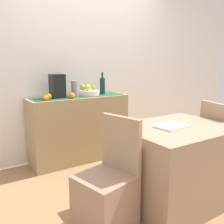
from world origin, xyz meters
TOP-DOWN VIEW (x-y plane):
  - ground_plane at (0.00, 0.00)m, footprint 6.40×6.40m
  - room_wall_rear at (0.00, 1.18)m, footprint 6.40×0.06m
  - sideboard_console at (-0.24, 0.92)m, footprint 1.32×0.42m
  - table_runner at (-0.24, 0.92)m, footprint 1.24×0.32m
  - fruit_bowl at (-0.08, 0.92)m, footprint 0.27×0.27m
  - apple_rear at (-0.03, 0.89)m, footprint 0.07×0.07m
  - apple_center at (-0.11, 0.89)m, footprint 0.08×0.08m
  - apple_front at (-0.15, 0.97)m, footprint 0.08×0.08m
  - apple_left at (-0.07, 1.00)m, footprint 0.07×0.07m
  - wine_bottle at (0.12, 0.92)m, footprint 0.07×0.07m
  - coffee_maker at (-0.53, 0.92)m, footprint 0.16×0.18m
  - ceramic_vase at (-0.29, 0.92)m, footprint 0.09×0.09m
  - orange_loose_far at (-0.67, 0.86)m, footprint 0.08×0.08m
  - orange_loose_near_bowl at (-0.73, 0.80)m, footprint 0.06×0.06m
  - orange_loose_end at (-0.39, 0.80)m, footprint 0.08×0.08m
  - dining_table at (0.06, -0.52)m, footprint 1.01×0.81m
  - open_book at (-0.01, -0.52)m, footprint 0.30×0.24m
  - chair_near_window at (-0.70, -0.51)m, footprint 0.48×0.48m
  - chair_by_corner at (0.83, -0.51)m, footprint 0.49×0.49m

SIDE VIEW (x-z plane):
  - ground_plane at x=0.00m, z-range -0.02..0.00m
  - chair_near_window at x=-0.70m, z-range -0.18..0.72m
  - chair_by_corner at x=0.83m, z-range -0.18..0.72m
  - dining_table at x=0.06m, z-range 0.00..0.74m
  - sideboard_console at x=-0.24m, z-range 0.00..0.87m
  - open_book at x=-0.01m, z-range 0.74..0.76m
  - table_runner at x=-0.24m, z-range 0.87..0.88m
  - orange_loose_near_bowl at x=-0.73m, z-range 0.87..0.94m
  - orange_loose_end at x=-0.39m, z-range 0.87..0.95m
  - fruit_bowl at x=-0.08m, z-range 0.88..0.95m
  - orange_loose_far at x=-0.67m, z-range 0.87..0.95m
  - ceramic_vase at x=-0.29m, z-range 0.87..1.08m
  - apple_rear at x=-0.03m, z-range 0.95..1.01m
  - apple_left at x=-0.07m, z-range 0.95..1.02m
  - apple_center at x=-0.11m, z-range 0.95..1.02m
  - apple_front at x=-0.15m, z-range 0.95..1.03m
  - wine_bottle at x=0.12m, z-range 0.84..1.15m
  - coffee_maker at x=-0.53m, z-range 0.87..1.17m
  - room_wall_rear at x=0.00m, z-range 0.00..2.70m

